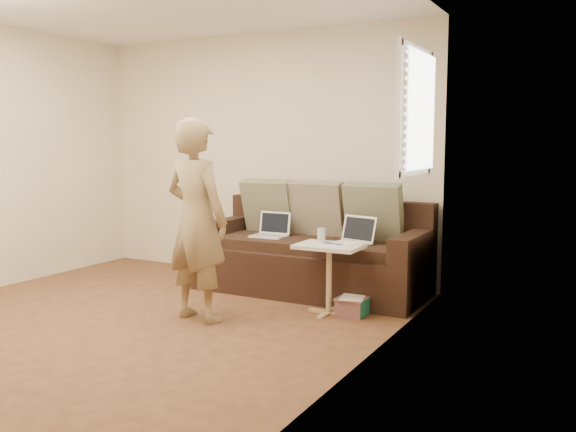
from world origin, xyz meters
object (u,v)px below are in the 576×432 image
Objects in this scene: laptop_silver at (349,245)px; drinking_glass at (321,235)px; laptop_white at (269,237)px; side_table at (329,279)px; sofa at (312,249)px; person at (197,220)px; striped_box at (352,306)px.

drinking_glass reaches higher than laptop_silver.
laptop_white is 1.07m from side_table.
drinking_glass is at bearing 142.33° from side_table.
laptop_silver is (0.45, -0.15, 0.10)m from sofa.
person is at bearing -142.91° from side_table.
sofa is at bearing -100.12° from person.
laptop_silver is 1.09× the size of laptop_white.
side_table is 2.41× the size of striped_box.
striped_box is at bearing -25.33° from laptop_white.
sofa is at bearing 126.83° from side_table.
laptop_white is 1.36× the size of striped_box.
striped_box is (0.66, -0.58, -0.35)m from sofa.
person reaches higher than laptop_silver.
striped_box is (1.07, 0.71, -0.75)m from person.
laptop_white is at bearing 155.93° from striped_box.
person reaches higher than sofa.
side_table is at bearing -135.45° from person.
person is 6.65× the size of striped_box.
striped_box is (1.10, -0.49, -0.44)m from laptop_white.
drinking_glass is at bearing 173.03° from striped_box.
laptop_silver is 1.46m from person.
laptop_white is 0.20× the size of person.
person reaches higher than striped_box.
person is 1.49m from striped_box.
side_table reaches higher than striped_box.
side_table is 0.39m from drinking_glass.
drinking_glass reaches higher than laptop_white.
laptop_white reaches higher than side_table.
side_table is at bearing -165.74° from striped_box.
striped_box is (0.31, -0.04, -0.58)m from drinking_glass.
person is 1.22m from side_table.
sofa is 6.53× the size of laptop_white.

